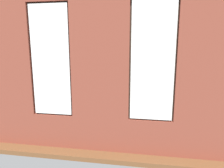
% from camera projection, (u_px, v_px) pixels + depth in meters
% --- Properties ---
extents(ground_plane, '(6.94, 6.09, 0.10)m').
position_uv_depth(ground_plane, '(117.00, 112.00, 6.88)').
color(ground_plane, brown).
extents(brick_wall_with_windows, '(6.34, 0.30, 3.09)m').
position_uv_depth(brick_wall_with_windows, '(100.00, 81.00, 4.01)').
color(brick_wall_with_windows, brown).
rests_on(brick_wall_with_windows, ground_plane).
extents(white_wall_right, '(0.10, 5.09, 3.09)m').
position_uv_depth(white_wall_right, '(27.00, 65.00, 6.88)').
color(white_wall_right, silver).
rests_on(white_wall_right, ground_plane).
extents(couch_by_window, '(1.92, 0.87, 0.80)m').
position_uv_depth(couch_by_window, '(87.00, 122.00, 4.94)').
color(couch_by_window, black).
rests_on(couch_by_window, ground_plane).
extents(couch_left, '(0.88, 2.06, 0.80)m').
position_uv_depth(couch_left, '(196.00, 107.00, 6.11)').
color(couch_left, black).
rests_on(couch_left, ground_plane).
extents(coffee_table, '(1.36, 0.78, 0.40)m').
position_uv_depth(coffee_table, '(106.00, 99.00, 6.99)').
color(coffee_table, tan).
rests_on(coffee_table, ground_plane).
extents(cup_ceramic, '(0.08, 0.08, 0.09)m').
position_uv_depth(cup_ceramic, '(106.00, 96.00, 6.97)').
color(cup_ceramic, '#B23D38').
rests_on(cup_ceramic, coffee_table).
extents(candle_jar, '(0.08, 0.08, 0.13)m').
position_uv_depth(candle_jar, '(94.00, 96.00, 6.92)').
color(candle_jar, '#B7333D').
rests_on(candle_jar, coffee_table).
extents(table_plant_small, '(0.18, 0.18, 0.28)m').
position_uv_depth(table_plant_small, '(108.00, 94.00, 6.82)').
color(table_plant_small, gray).
rests_on(table_plant_small, coffee_table).
extents(remote_black, '(0.06, 0.17, 0.02)m').
position_uv_depth(remote_black, '(102.00, 96.00, 7.10)').
color(remote_black, black).
rests_on(remote_black, coffee_table).
extents(remote_silver, '(0.18, 0.07, 0.02)m').
position_uv_depth(remote_silver, '(117.00, 97.00, 7.05)').
color(remote_silver, '#B2B2B7').
rests_on(remote_silver, coffee_table).
extents(media_console, '(0.91, 0.42, 0.54)m').
position_uv_depth(media_console, '(48.00, 96.00, 7.79)').
color(media_console, black).
rests_on(media_console, ground_plane).
extents(tv_flatscreen, '(1.18, 0.20, 0.83)m').
position_uv_depth(tv_flatscreen, '(47.00, 78.00, 7.67)').
color(tv_flatscreen, black).
rests_on(tv_flatscreen, media_console).
extents(papasan_chair, '(1.05, 1.05, 0.67)m').
position_uv_depth(papasan_chair, '(115.00, 88.00, 8.36)').
color(papasan_chair, olive).
rests_on(papasan_chair, ground_plane).
extents(potted_plant_mid_room_small, '(0.33, 0.33, 0.59)m').
position_uv_depth(potted_plant_mid_room_small, '(135.00, 94.00, 7.52)').
color(potted_plant_mid_room_small, '#47423D').
rests_on(potted_plant_mid_room_small, ground_plane).
extents(potted_plant_near_tv, '(0.85, 0.92, 1.19)m').
position_uv_depth(potted_plant_near_tv, '(50.00, 92.00, 6.76)').
color(potted_plant_near_tv, '#47423D').
rests_on(potted_plant_near_tv, ground_plane).
extents(potted_plant_between_couches, '(0.84, 0.85, 1.17)m').
position_uv_depth(potted_plant_between_couches, '(144.00, 116.00, 4.72)').
color(potted_plant_between_couches, brown).
rests_on(potted_plant_between_couches, ground_plane).
extents(potted_plant_corner_near_left, '(0.57, 0.57, 0.93)m').
position_uv_depth(potted_plant_corner_near_left, '(186.00, 85.00, 8.33)').
color(potted_plant_corner_near_left, '#9E5638').
rests_on(potted_plant_corner_near_left, ground_plane).
extents(potted_plant_foreground_right, '(0.78, 0.73, 1.21)m').
position_uv_depth(potted_plant_foreground_right, '(69.00, 79.00, 9.08)').
color(potted_plant_foreground_right, gray).
rests_on(potted_plant_foreground_right, ground_plane).
extents(potted_plant_by_left_couch, '(0.30, 0.30, 0.60)m').
position_uv_depth(potted_plant_by_left_couch, '(175.00, 93.00, 7.59)').
color(potted_plant_by_left_couch, '#47423D').
rests_on(potted_plant_by_left_couch, ground_plane).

